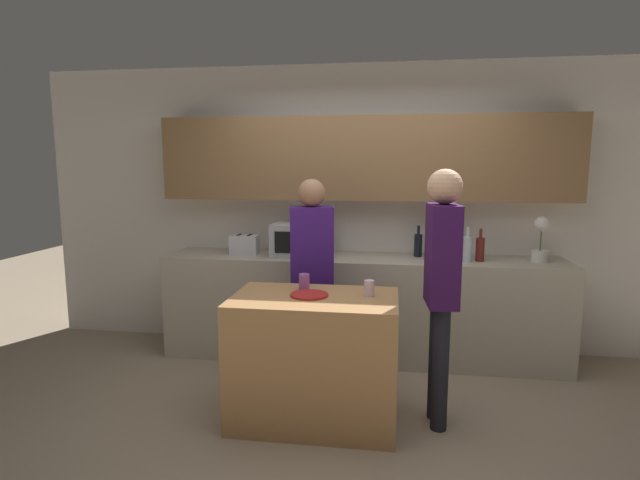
{
  "coord_description": "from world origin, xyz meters",
  "views": [
    {
      "loc": [
        0.27,
        -3.07,
        1.77
      ],
      "look_at": [
        -0.24,
        0.43,
        1.23
      ],
      "focal_mm": 28.0,
      "sensor_mm": 36.0,
      "label": 1
    }
  ],
  "objects_px": {
    "person_center": "(442,275)",
    "bottle_5": "(480,249)",
    "bottle_2": "(441,246)",
    "person_left": "(312,263)",
    "plate_on_island": "(309,295)",
    "cup_1": "(369,288)",
    "toaster": "(245,244)",
    "cup_0": "(304,282)",
    "potted_plant": "(541,239)",
    "microwave": "(301,239)",
    "bottle_1": "(430,246)",
    "bottle_0": "(418,245)",
    "bottle_3": "(456,250)",
    "bottle_4": "(467,248)"
  },
  "relations": [
    {
      "from": "bottle_5",
      "to": "cup_0",
      "type": "relative_size",
      "value": 2.46
    },
    {
      "from": "bottle_2",
      "to": "bottle_3",
      "type": "bearing_deg",
      "value": -27.19
    },
    {
      "from": "bottle_1",
      "to": "bottle_5",
      "type": "distance_m",
      "value": 0.42
    },
    {
      "from": "potted_plant",
      "to": "bottle_3",
      "type": "distance_m",
      "value": 0.73
    },
    {
      "from": "bottle_0",
      "to": "person_center",
      "type": "xyz_separation_m",
      "value": [
        0.1,
        -1.26,
        -0.0
      ]
    },
    {
      "from": "bottle_2",
      "to": "bottle_3",
      "type": "xyz_separation_m",
      "value": [
        0.12,
        -0.06,
        -0.02
      ]
    },
    {
      "from": "bottle_2",
      "to": "plate_on_island",
      "type": "relative_size",
      "value": 1.19
    },
    {
      "from": "bottle_5",
      "to": "plate_on_island",
      "type": "height_order",
      "value": "bottle_5"
    },
    {
      "from": "bottle_0",
      "to": "bottle_4",
      "type": "xyz_separation_m",
      "value": [
        0.41,
        -0.2,
        0.01
      ]
    },
    {
      "from": "cup_0",
      "to": "cup_1",
      "type": "relative_size",
      "value": 1.05
    },
    {
      "from": "microwave",
      "to": "bottle_4",
      "type": "bearing_deg",
      "value": -3.52
    },
    {
      "from": "bottle_5",
      "to": "cup_1",
      "type": "relative_size",
      "value": 2.59
    },
    {
      "from": "bottle_5",
      "to": "plate_on_island",
      "type": "bearing_deg",
      "value": -138.37
    },
    {
      "from": "bottle_5",
      "to": "cup_1",
      "type": "xyz_separation_m",
      "value": [
        -0.9,
        -1.11,
        -0.11
      ]
    },
    {
      "from": "toaster",
      "to": "person_left",
      "type": "distance_m",
      "value": 0.95
    },
    {
      "from": "bottle_3",
      "to": "plate_on_island",
      "type": "bearing_deg",
      "value": -134.15
    },
    {
      "from": "potted_plant",
      "to": "bottle_4",
      "type": "relative_size",
      "value": 1.29
    },
    {
      "from": "bottle_3",
      "to": "cup_0",
      "type": "xyz_separation_m",
      "value": [
        -1.16,
        -0.97,
        -0.09
      ]
    },
    {
      "from": "bottle_5",
      "to": "cup_0",
      "type": "distance_m",
      "value": 1.7
    },
    {
      "from": "toaster",
      "to": "bottle_5",
      "type": "relative_size",
      "value": 0.91
    },
    {
      "from": "bottle_3",
      "to": "person_center",
      "type": "relative_size",
      "value": 0.14
    },
    {
      "from": "plate_on_island",
      "to": "cup_1",
      "type": "bearing_deg",
      "value": 7.78
    },
    {
      "from": "plate_on_island",
      "to": "person_center",
      "type": "height_order",
      "value": "person_center"
    },
    {
      "from": "bottle_2",
      "to": "person_left",
      "type": "relative_size",
      "value": 0.19
    },
    {
      "from": "plate_on_island",
      "to": "bottle_1",
      "type": "bearing_deg",
      "value": 52.67
    },
    {
      "from": "toaster",
      "to": "cup_0",
      "type": "xyz_separation_m",
      "value": [
        0.76,
        -1.05,
        -0.09
      ]
    },
    {
      "from": "microwave",
      "to": "bottle_1",
      "type": "relative_size",
      "value": 1.59
    },
    {
      "from": "potted_plant",
      "to": "bottle_0",
      "type": "xyz_separation_m",
      "value": [
        -1.03,
        0.1,
        -0.09
      ]
    },
    {
      "from": "bottle_2",
      "to": "bottle_3",
      "type": "distance_m",
      "value": 0.13
    },
    {
      "from": "potted_plant",
      "to": "bottle_3",
      "type": "height_order",
      "value": "potted_plant"
    },
    {
      "from": "bottle_0",
      "to": "person_left",
      "type": "height_order",
      "value": "person_left"
    },
    {
      "from": "toaster",
      "to": "potted_plant",
      "type": "height_order",
      "value": "potted_plant"
    },
    {
      "from": "bottle_5",
      "to": "person_center",
      "type": "height_order",
      "value": "person_center"
    },
    {
      "from": "microwave",
      "to": "cup_0",
      "type": "relative_size",
      "value": 4.48
    },
    {
      "from": "bottle_4",
      "to": "cup_0",
      "type": "height_order",
      "value": "bottle_4"
    },
    {
      "from": "bottle_3",
      "to": "bottle_4",
      "type": "xyz_separation_m",
      "value": [
        0.1,
        -0.01,
        0.02
      ]
    },
    {
      "from": "bottle_0",
      "to": "person_left",
      "type": "bearing_deg",
      "value": -140.74
    },
    {
      "from": "potted_plant",
      "to": "bottle_5",
      "type": "distance_m",
      "value": 0.52
    },
    {
      "from": "bottle_1",
      "to": "plate_on_island",
      "type": "bearing_deg",
      "value": -127.33
    },
    {
      "from": "potted_plant",
      "to": "bottle_5",
      "type": "relative_size",
      "value": 1.38
    },
    {
      "from": "person_center",
      "to": "bottle_5",
      "type": "bearing_deg",
      "value": -25.07
    },
    {
      "from": "toaster",
      "to": "person_center",
      "type": "xyz_separation_m",
      "value": [
        1.7,
        -1.15,
        0.02
      ]
    },
    {
      "from": "bottle_2",
      "to": "person_center",
      "type": "xyz_separation_m",
      "value": [
        -0.1,
        -1.14,
        -0.01
      ]
    },
    {
      "from": "toaster",
      "to": "cup_1",
      "type": "height_order",
      "value": "toaster"
    },
    {
      "from": "bottle_0",
      "to": "plate_on_island",
      "type": "bearing_deg",
      "value": -120.87
    },
    {
      "from": "bottle_0",
      "to": "person_left",
      "type": "relative_size",
      "value": 0.17
    },
    {
      "from": "bottle_4",
      "to": "plate_on_island",
      "type": "bearing_deg",
      "value": -136.89
    },
    {
      "from": "bottle_4",
      "to": "bottle_2",
      "type": "bearing_deg",
      "value": 161.07
    },
    {
      "from": "microwave",
      "to": "person_left",
      "type": "relative_size",
      "value": 0.31
    },
    {
      "from": "microwave",
      "to": "cup_1",
      "type": "height_order",
      "value": "microwave"
    }
  ]
}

